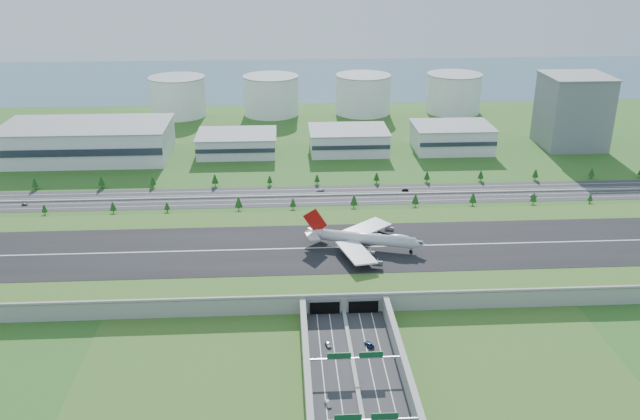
{
  "coord_description": "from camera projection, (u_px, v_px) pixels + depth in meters",
  "views": [
    {
      "loc": [
        -25.36,
        -307.61,
        153.81
      ],
      "look_at": [
        -5.69,
        35.0,
        14.56
      ],
      "focal_mm": 38.0,
      "sensor_mm": 36.0,
      "label": 1
    }
  ],
  "objects": [
    {
      "name": "car_2",
      "position": [
        369.0,
        344.0,
        272.95
      ],
      "size": [
        4.15,
        5.77,
        1.46
      ],
      "primitive_type": "imported",
      "rotation": [
        0.0,
        0.0,
        3.51
      ],
      "color": "#0D1E43",
      "rests_on": "ground"
    },
    {
      "name": "car_6",
      "position": [
        533.0,
        195.0,
        429.81
      ],
      "size": [
        5.1,
        3.13,
        1.32
      ],
      "primitive_type": "imported",
      "rotation": [
        0.0,
        0.0,
        1.36
      ],
      "color": "#BCBDC2",
      "rests_on": "ground"
    },
    {
      "name": "car_4",
      "position": [
        25.0,
        204.0,
        415.68
      ],
      "size": [
        4.09,
        2.24,
        1.32
      ],
      "primitive_type": "imported",
      "rotation": [
        0.0,
        0.0,
        1.39
      ],
      "color": "slate",
      "rests_on": "ground"
    },
    {
      "name": "ground",
      "position": [
        335.0,
        262.0,
        343.75
      ],
      "size": [
        1200.0,
        1200.0,
        0.0
      ],
      "primitive_type": "plane",
      "color": "#2A4B17",
      "rests_on": "ground"
    },
    {
      "name": "office_tower",
      "position": [
        573.0,
        111.0,
        524.43
      ],
      "size": [
        46.0,
        46.0,
        55.0
      ],
      "primitive_type": "cube",
      "color": "slate",
      "rests_on": "ground"
    },
    {
      "name": "hangar_mid_b",
      "position": [
        348.0,
        141.0,
        517.65
      ],
      "size": [
        58.0,
        42.0,
        17.0
      ],
      "primitive_type": "cube",
      "color": "silver",
      "rests_on": "ground"
    },
    {
      "name": "fuel_tank_d",
      "position": [
        453.0,
        93.0,
        631.12
      ],
      "size": [
        50.0,
        50.0,
        35.0
      ],
      "primitive_type": "cylinder",
      "color": "silver",
      "rests_on": "ground"
    },
    {
      "name": "underpass_road",
      "position": [
        356.0,
        374.0,
        250.49
      ],
      "size": [
        38.8,
        120.4,
        8.0
      ],
      "color": "#28282B",
      "rests_on": "ground"
    },
    {
      "name": "fuel_tank_a",
      "position": [
        178.0,
        97.0,
        617.58
      ],
      "size": [
        50.0,
        50.0,
        35.0
      ],
      "primitive_type": "cylinder",
      "color": "silver",
      "rests_on": "ground"
    },
    {
      "name": "fuel_tank_b",
      "position": [
        271.0,
        96.0,
        622.09
      ],
      "size": [
        50.0,
        50.0,
        35.0
      ],
      "primitive_type": "cylinder",
      "color": "silver",
      "rests_on": "ground"
    },
    {
      "name": "hangar_west",
      "position": [
        87.0,
        141.0,
        501.16
      ],
      "size": [
        120.0,
        60.0,
        25.0
      ],
      "primitive_type": "cube",
      "color": "silver",
      "rests_on": "ground"
    },
    {
      "name": "tree_row",
      "position": [
        319.0,
        189.0,
        429.77
      ],
      "size": [
        500.27,
        48.69,
        8.46
      ],
      "color": "#3D2819",
      "rests_on": "ground"
    },
    {
      "name": "car_1",
      "position": [
        328.0,
        403.0,
        238.6
      ],
      "size": [
        2.41,
        4.29,
        1.34
      ],
      "primitive_type": "imported",
      "rotation": [
        0.0,
        0.0,
        0.26
      ],
      "color": "silver",
      "rests_on": "ground"
    },
    {
      "name": "hangar_mid_a",
      "position": [
        237.0,
        144.0,
        513.51
      ],
      "size": [
        58.0,
        42.0,
        15.0
      ],
      "primitive_type": "cube",
      "color": "silver",
      "rests_on": "ground"
    },
    {
      "name": "car_5",
      "position": [
        405.0,
        190.0,
        439.08
      ],
      "size": [
        4.32,
        1.69,
        1.4
      ],
      "primitive_type": "imported",
      "rotation": [
        0.0,
        0.0,
        -1.62
      ],
      "color": "black",
      "rests_on": "ground"
    },
    {
      "name": "sign_gantry_near",
      "position": [
        355.0,
        359.0,
        253.21
      ],
      "size": [
        38.7,
        0.7,
        9.8
      ],
      "color": "gray",
      "rests_on": "ground"
    },
    {
      "name": "north_expressway",
      "position": [
        324.0,
        196.0,
        431.61
      ],
      "size": [
        560.0,
        36.0,
        0.12
      ],
      "primitive_type": "cube",
      "color": "#28282B",
      "rests_on": "ground"
    },
    {
      "name": "car_7",
      "position": [
        320.0,
        190.0,
        439.22
      ],
      "size": [
        5.61,
        3.16,
        1.54
      ],
      "primitive_type": "imported",
      "rotation": [
        0.0,
        0.0,
        -1.37
      ],
      "color": "silver",
      "rests_on": "ground"
    },
    {
      "name": "car_0",
      "position": [
        328.0,
        344.0,
        273.05
      ],
      "size": [
        2.82,
        4.78,
        1.53
      ],
      "primitive_type": "imported",
      "rotation": [
        0.0,
        0.0,
        0.24
      ],
      "color": "#BCBCC1",
      "rests_on": "ground"
    },
    {
      "name": "boeing_747",
      "position": [
        364.0,
        238.0,
        338.28
      ],
      "size": [
        60.7,
        56.55,
        19.29
      ],
      "rotation": [
        0.0,
        0.0,
        -0.29
      ],
      "color": "silver",
      "rests_on": "airfield_deck"
    },
    {
      "name": "hangar_mid_c",
      "position": [
        452.0,
        138.0,
        521.53
      ],
      "size": [
        58.0,
        42.0,
        19.0
      ],
      "primitive_type": "cube",
      "color": "silver",
      "rests_on": "ground"
    },
    {
      "name": "fuel_tank_c",
      "position": [
        363.0,
        94.0,
        626.61
      ],
      "size": [
        50.0,
        50.0,
        35.0
      ],
      "primitive_type": "cylinder",
      "color": "silver",
      "rests_on": "ground"
    },
    {
      "name": "airfield_deck",
      "position": [
        335.0,
        255.0,
        342.12
      ],
      "size": [
        520.0,
        100.0,
        9.2
      ],
      "color": "gray",
      "rests_on": "ground"
    },
    {
      "name": "bay_water",
      "position": [
        303.0,
        78.0,
        787.79
      ],
      "size": [
        1200.0,
        260.0,
        0.06
      ],
      "primitive_type": "cube",
      "color": "#3B5D72",
      "rests_on": "ground"
    }
  ]
}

